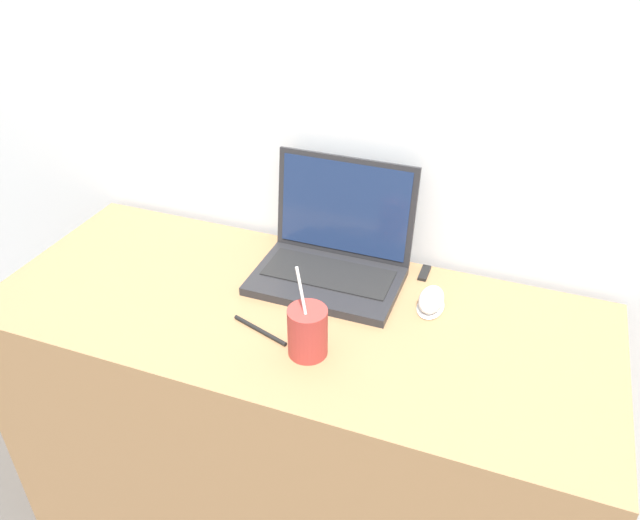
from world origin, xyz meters
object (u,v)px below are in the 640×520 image
Objects in this scene: laptop at (334,251)px; pen at (260,330)px; usb_stick at (424,273)px; computer_mouse at (431,300)px; drink_cup at (308,331)px.

laptop is 2.43× the size of pen.
usb_stick is at bearing 19.17° from laptop.
usb_stick is (-0.04, 0.12, -0.01)m from computer_mouse.
laptop reaches higher than computer_mouse.
computer_mouse is at bearing 49.54° from drink_cup.
computer_mouse is (0.25, -0.05, -0.04)m from laptop.
drink_cup is at bearing -80.58° from laptop.
laptop is 3.45× the size of computer_mouse.
computer_mouse is at bearing -11.67° from laptop.
computer_mouse is at bearing -71.40° from usb_stick.
drink_cup is 0.39m from usb_stick.
usb_stick and pen have the same top height.
laptop is 1.64× the size of drink_cup.
laptop is 5.62× the size of usb_stick.
drink_cup is 0.31m from computer_mouse.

